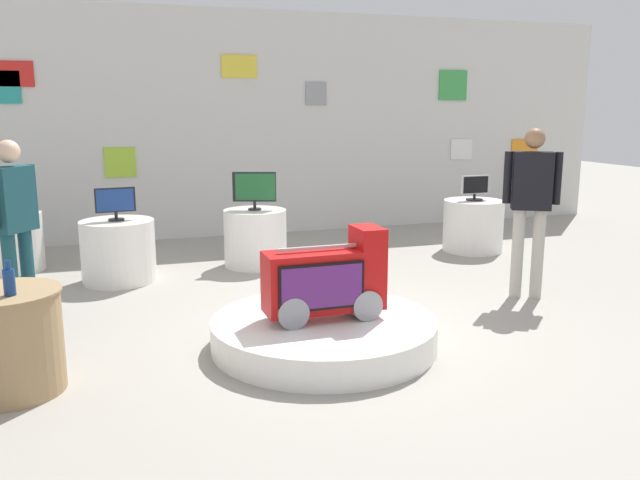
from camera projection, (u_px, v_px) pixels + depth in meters
ground_plane at (334, 327)px, 5.86m from camera, size 30.00×30.00×0.00m
back_wall_display at (233, 125)px, 9.79m from camera, size 12.79×0.13×3.35m
main_display_pedestal at (324, 333)px, 5.35m from camera, size 1.85×1.85×0.24m
novelty_firetruck_tv at (326, 283)px, 5.26m from camera, size 0.97×0.40×0.74m
display_pedestal_left_rear at (118, 251)px, 7.32m from camera, size 0.81×0.81×0.70m
tv_on_left_rear at (115, 202)px, 7.21m from camera, size 0.43×0.17×0.37m
display_pedestal_center_rear at (255, 238)px, 8.07m from camera, size 0.77×0.77×0.70m
tv_on_center_rear at (255, 188)px, 7.95m from camera, size 0.51×0.21×0.47m
display_pedestal_right_rear at (473, 226)px, 8.90m from camera, size 0.81×0.81×0.70m
tv_on_right_rear at (475, 188)px, 8.79m from camera, size 0.41×0.23×0.34m
display_pedestal_far_right at (7, 242)px, 7.81m from camera, size 0.82×0.82×0.70m
tv_on_far_right at (3, 196)px, 7.70m from camera, size 0.43×0.20×0.37m
side_table_round at (8, 341)px, 4.45m from camera, size 0.74×0.74×0.72m
bottle_on_side_table at (9, 281)px, 4.26m from camera, size 0.08×0.08×0.24m
shopper_browsing_near_truck at (14, 218)px, 5.76m from camera, size 0.39×0.46×1.66m
shopper_browsing_rear at (531, 200)px, 6.56m from camera, size 0.50×0.36×1.73m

